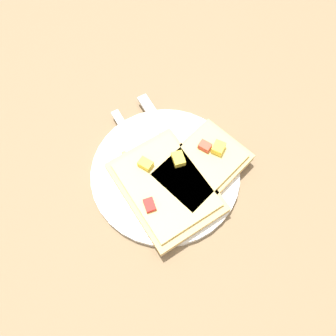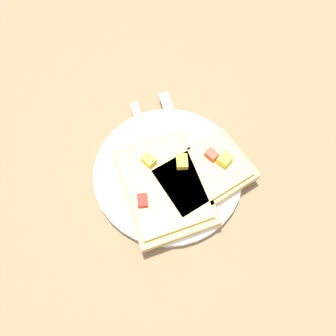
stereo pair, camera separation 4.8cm
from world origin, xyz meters
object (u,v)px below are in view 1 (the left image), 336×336
plate (168,173)px  knife (171,137)px  fork (152,170)px  pizza_slice_corner (203,168)px  pizza_slice_main (171,187)px

plate → knife: (0.06, -0.01, 0.01)m
plate → fork: fork is taller
pizza_slice_corner → fork: bearing=134.6°
plate → pizza_slice_main: size_ratio=1.16×
knife → pizza_slice_corner: (-0.06, -0.05, 0.01)m
pizza_slice_main → pizza_slice_corner: bearing=-91.2°
fork → knife: bearing=124.7°
pizza_slice_main → pizza_slice_corner: 0.06m
knife → pizza_slice_main: 0.09m
plate → knife: size_ratio=1.13×
knife → pizza_slice_corner: bearing=10.2°
pizza_slice_main → plate: bearing=-25.9°
knife → pizza_slice_corner: 0.07m
fork → pizza_slice_corner: 0.07m
plate → pizza_slice_corner: (-0.00, -0.05, 0.02)m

